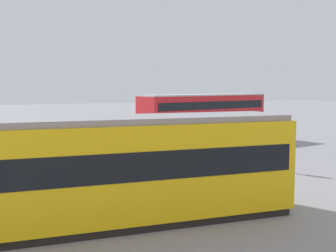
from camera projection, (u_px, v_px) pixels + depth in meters
ground_plane at (183, 150)px, 29.46m from camera, size 160.00×160.00×0.00m
double_decker_bus at (204, 118)px, 33.50m from camera, size 11.94×5.24×3.84m
tram_yellow at (97, 170)px, 13.46m from camera, size 13.38×3.30×3.51m
pedestrian_near_railing at (171, 148)px, 23.52m from camera, size 0.35×0.36×1.76m
pedestrian_crossing at (286, 154)px, 21.83m from camera, size 0.43×0.43×1.72m
pedestrian_railing at (136, 154)px, 23.16m from camera, size 6.26×0.52×1.08m
info_sign at (42, 140)px, 21.21m from camera, size 0.94×0.14×2.57m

